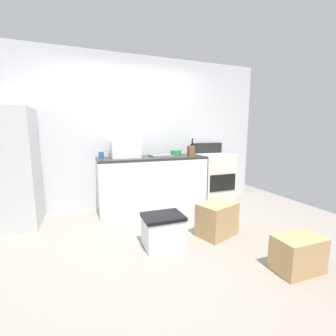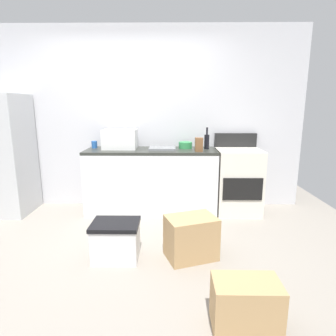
{
  "view_description": "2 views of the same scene",
  "coord_description": "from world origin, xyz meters",
  "px_view_note": "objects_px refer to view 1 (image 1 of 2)",
  "views": [
    {
      "loc": [
        -0.76,
        -2.45,
        1.33
      ],
      "look_at": [
        0.45,
        0.81,
        0.76
      ],
      "focal_mm": 24.14,
      "sensor_mm": 36.0,
      "label": 1
    },
    {
      "loc": [
        0.58,
        -2.72,
        1.49
      ],
      "look_at": [
        0.54,
        0.69,
        0.75
      ],
      "focal_mm": 30.57,
      "sensor_mm": 36.0,
      "label": 2
    }
  ],
  "objects_px": {
    "knife_block": "(191,151)",
    "cardboard_box_large": "(298,254)",
    "mixing_bowl": "(176,153)",
    "cardboard_box_medium": "(217,219)",
    "coffee_mug": "(101,155)",
    "refrigerator": "(9,169)",
    "stove_oven": "(214,177)",
    "wine_bottle": "(192,149)",
    "microwave": "(125,149)",
    "storage_bin": "(163,230)"
  },
  "relations": [
    {
      "from": "cardboard_box_medium",
      "to": "mixing_bowl",
      "type": "bearing_deg",
      "value": 89.94
    },
    {
      "from": "cardboard_box_medium",
      "to": "storage_bin",
      "type": "xyz_separation_m",
      "value": [
        -0.74,
        -0.03,
        -0.02
      ]
    },
    {
      "from": "stove_oven",
      "to": "mixing_bowl",
      "type": "bearing_deg",
      "value": 172.3
    },
    {
      "from": "wine_bottle",
      "to": "cardboard_box_medium",
      "type": "relative_size",
      "value": 0.63
    },
    {
      "from": "storage_bin",
      "to": "refrigerator",
      "type": "bearing_deg",
      "value": 144.6
    },
    {
      "from": "knife_block",
      "to": "cardboard_box_large",
      "type": "xyz_separation_m",
      "value": [
        0.14,
        -2.05,
        -0.82
      ]
    },
    {
      "from": "microwave",
      "to": "mixing_bowl",
      "type": "distance_m",
      "value": 0.92
    },
    {
      "from": "wine_bottle",
      "to": "cardboard_box_large",
      "type": "bearing_deg",
      "value": -89.59
    },
    {
      "from": "cardboard_box_large",
      "to": "microwave",
      "type": "bearing_deg",
      "value": 118.31
    },
    {
      "from": "microwave",
      "to": "coffee_mug",
      "type": "relative_size",
      "value": 4.6
    },
    {
      "from": "stove_oven",
      "to": "cardboard_box_medium",
      "type": "height_order",
      "value": "stove_oven"
    },
    {
      "from": "refrigerator",
      "to": "mixing_bowl",
      "type": "xyz_separation_m",
      "value": [
        2.53,
        0.15,
        0.12
      ]
    },
    {
      "from": "refrigerator",
      "to": "mixing_bowl",
      "type": "bearing_deg",
      "value": 3.5
    },
    {
      "from": "coffee_mug",
      "to": "cardboard_box_medium",
      "type": "height_order",
      "value": "coffee_mug"
    },
    {
      "from": "microwave",
      "to": "mixing_bowl",
      "type": "relative_size",
      "value": 2.42
    },
    {
      "from": "coffee_mug",
      "to": "knife_block",
      "type": "xyz_separation_m",
      "value": [
        1.46,
        -0.29,
        0.04
      ]
    },
    {
      "from": "wine_bottle",
      "to": "storage_bin",
      "type": "bearing_deg",
      "value": -127.25
    },
    {
      "from": "wine_bottle",
      "to": "mixing_bowl",
      "type": "bearing_deg",
      "value": 167.86
    },
    {
      "from": "stove_oven",
      "to": "mixing_bowl",
      "type": "distance_m",
      "value": 0.89
    },
    {
      "from": "mixing_bowl",
      "to": "cardboard_box_medium",
      "type": "height_order",
      "value": "mixing_bowl"
    },
    {
      "from": "mixing_bowl",
      "to": "knife_block",
      "type": "bearing_deg",
      "value": -58.78
    },
    {
      "from": "microwave",
      "to": "cardboard_box_medium",
      "type": "relative_size",
      "value": 0.96
    },
    {
      "from": "stove_oven",
      "to": "cardboard_box_medium",
      "type": "relative_size",
      "value": 2.31
    },
    {
      "from": "wine_bottle",
      "to": "storage_bin",
      "type": "xyz_separation_m",
      "value": [
        -1.04,
        -1.36,
        -0.82
      ]
    },
    {
      "from": "wine_bottle",
      "to": "mixing_bowl",
      "type": "relative_size",
      "value": 1.58
    },
    {
      "from": "coffee_mug",
      "to": "wine_bottle",
      "type": "bearing_deg",
      "value": -2.78
    },
    {
      "from": "refrigerator",
      "to": "cardboard_box_medium",
      "type": "bearing_deg",
      "value": -26.15
    },
    {
      "from": "wine_bottle",
      "to": "cardboard_box_medium",
      "type": "xyz_separation_m",
      "value": [
        -0.29,
        -1.33,
        -0.8
      ]
    },
    {
      "from": "stove_oven",
      "to": "mixing_bowl",
      "type": "height_order",
      "value": "stove_oven"
    },
    {
      "from": "wine_bottle",
      "to": "mixing_bowl",
      "type": "distance_m",
      "value": 0.31
    },
    {
      "from": "refrigerator",
      "to": "stove_oven",
      "type": "distance_m",
      "value": 3.29
    },
    {
      "from": "knife_block",
      "to": "mixing_bowl",
      "type": "xyz_separation_m",
      "value": [
        -0.16,
        0.27,
        -0.04
      ]
    },
    {
      "from": "knife_block",
      "to": "cardboard_box_large",
      "type": "bearing_deg",
      "value": -85.99
    },
    {
      "from": "refrigerator",
      "to": "coffee_mug",
      "type": "xyz_separation_m",
      "value": [
        1.24,
        0.17,
        0.13
      ]
    },
    {
      "from": "mixing_bowl",
      "to": "cardboard_box_large",
      "type": "xyz_separation_m",
      "value": [
        0.31,
        -2.32,
        -0.77
      ]
    },
    {
      "from": "mixing_bowl",
      "to": "wine_bottle",
      "type": "bearing_deg",
      "value": -12.14
    },
    {
      "from": "cardboard_box_large",
      "to": "cardboard_box_medium",
      "type": "xyz_separation_m",
      "value": [
        -0.31,
        0.92,
        0.04
      ]
    },
    {
      "from": "mixing_bowl",
      "to": "cardboard_box_medium",
      "type": "xyz_separation_m",
      "value": [
        -0.0,
        -1.4,
        -0.73
      ]
    },
    {
      "from": "microwave",
      "to": "wine_bottle",
      "type": "bearing_deg",
      "value": -0.82
    },
    {
      "from": "refrigerator",
      "to": "wine_bottle",
      "type": "distance_m",
      "value": 2.83
    },
    {
      "from": "cardboard_box_medium",
      "to": "microwave",
      "type": "bearing_deg",
      "value": 124.1
    },
    {
      "from": "refrigerator",
      "to": "storage_bin",
      "type": "bearing_deg",
      "value": -35.4
    },
    {
      "from": "microwave",
      "to": "wine_bottle",
      "type": "height_order",
      "value": "wine_bottle"
    },
    {
      "from": "stove_oven",
      "to": "knife_block",
      "type": "distance_m",
      "value": 0.8
    },
    {
      "from": "cardboard_box_medium",
      "to": "cardboard_box_large",
      "type": "bearing_deg",
      "value": -71.45
    },
    {
      "from": "knife_block",
      "to": "mixing_bowl",
      "type": "height_order",
      "value": "knife_block"
    },
    {
      "from": "cardboard_box_large",
      "to": "storage_bin",
      "type": "xyz_separation_m",
      "value": [
        -1.05,
        0.89,
        0.02
      ]
    },
    {
      "from": "microwave",
      "to": "cardboard_box_large",
      "type": "height_order",
      "value": "microwave"
    },
    {
      "from": "microwave",
      "to": "refrigerator",
      "type": "bearing_deg",
      "value": -176.13
    },
    {
      "from": "storage_bin",
      "to": "coffee_mug",
      "type": "bearing_deg",
      "value": 111.0
    }
  ]
}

